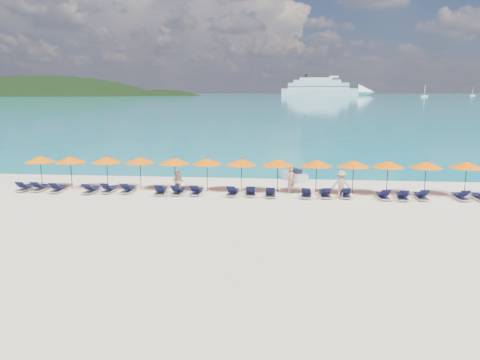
{
  "coord_description": "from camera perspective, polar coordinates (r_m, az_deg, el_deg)",
  "views": [
    {
      "loc": [
        2.78,
        -25.25,
        6.65
      ],
      "look_at": [
        0.0,
        3.0,
        1.2
      ],
      "focal_mm": 35.0,
      "sensor_mm": 36.0,
      "label": 1
    }
  ],
  "objects": [
    {
      "name": "umbrella_1",
      "position": [
        33.95,
        -19.98,
        2.37
      ],
      "size": [
        2.1,
        2.1,
        2.28
      ],
      "color": "black",
      "rests_on": "ground"
    },
    {
      "name": "umbrella_2",
      "position": [
        33.17,
        -15.96,
        2.42
      ],
      "size": [
        2.1,
        2.1,
        2.28
      ],
      "color": "black",
      "rests_on": "ground"
    },
    {
      "name": "lounger_11",
      "position": [
        29.76,
        3.71,
        -1.6
      ],
      "size": [
        0.68,
        1.72,
        0.66
      ],
      "rotation": [
        0.0,
        0.0,
        0.03
      ],
      "color": "silver",
      "rests_on": "ground"
    },
    {
      "name": "lounger_1",
      "position": [
        34.18,
        -23.19,
        -0.84
      ],
      "size": [
        0.62,
        1.7,
        0.66
      ],
      "rotation": [
        0.0,
        0.0,
        0.0
      ],
      "color": "silver",
      "rests_on": "ground"
    },
    {
      "name": "lounger_5",
      "position": [
        31.76,
        -13.47,
        -1.09
      ],
      "size": [
        0.69,
        1.73,
        0.66
      ],
      "rotation": [
        0.0,
        0.0,
        -0.04
      ],
      "color": "silver",
      "rests_on": "ground"
    },
    {
      "name": "lounger_10",
      "position": [
        30.04,
        1.3,
        -1.47
      ],
      "size": [
        0.74,
        1.74,
        0.66
      ],
      "rotation": [
        0.0,
        0.0,
        0.07
      ],
      "color": "silver",
      "rests_on": "ground"
    },
    {
      "name": "umbrella_8",
      "position": [
        30.74,
        9.33,
        2.06
      ],
      "size": [
        2.1,
        2.1,
        2.28
      ],
      "color": "black",
      "rests_on": "ground"
    },
    {
      "name": "umbrella_4",
      "position": [
        31.63,
        -7.98,
        2.34
      ],
      "size": [
        2.1,
        2.1,
        2.28
      ],
      "color": "black",
      "rests_on": "ground"
    },
    {
      "name": "lounger_12",
      "position": [
        29.78,
        8.09,
        -1.68
      ],
      "size": [
        0.77,
        1.75,
        0.66
      ],
      "rotation": [
        0.0,
        0.0,
        -0.09
      ],
      "color": "silver",
      "rests_on": "ground"
    },
    {
      "name": "cruise_ship",
      "position": [
        638.98,
        10.67,
        10.87
      ],
      "size": [
        120.91,
        34.98,
        33.25
      ],
      "rotation": [
        0.0,
        0.0,
        -0.14
      ],
      "color": "white",
      "rests_on": "ground"
    },
    {
      "name": "umbrella_12",
      "position": [
        32.89,
        25.92,
        1.67
      ],
      "size": [
        2.1,
        2.1,
        2.28
      ],
      "color": "black",
      "rests_on": "ground"
    },
    {
      "name": "lounger_18",
      "position": [
        31.91,
        25.29,
        -1.79
      ],
      "size": [
        0.72,
        1.73,
        0.66
      ],
      "rotation": [
        0.0,
        0.0,
        0.06
      ],
      "color": "silver",
      "rests_on": "ground"
    },
    {
      "name": "sailboat_near",
      "position": [
        514.45,
        21.58,
        9.53
      ],
      "size": [
        6.78,
        2.26,
        12.42
      ],
      "color": "white",
      "rests_on": "ground"
    },
    {
      "name": "umbrella_10",
      "position": [
        31.34,
        17.6,
        1.86
      ],
      "size": [
        2.1,
        2.1,
        2.28
      ],
      "color": "black",
      "rests_on": "ground"
    },
    {
      "name": "sea",
      "position": [
        685.29,
        5.47,
        10.27
      ],
      "size": [
        1600.0,
        1300.0,
        0.01
      ],
      "primitive_type": "cube",
      "color": "#1FA9B2",
      "rests_on": "ground"
    },
    {
      "name": "sailboat_far",
      "position": [
        641.88,
        26.48,
        9.26
      ],
      "size": [
        5.67,
        1.89,
        10.39
      ],
      "color": "white",
      "rests_on": "ground"
    },
    {
      "name": "lounger_6",
      "position": [
        30.76,
        -9.66,
        -1.33
      ],
      "size": [
        0.78,
        1.75,
        0.66
      ],
      "rotation": [
        0.0,
        0.0,
        0.1
      ],
      "color": "silver",
      "rests_on": "ground"
    },
    {
      "name": "umbrella_0",
      "position": [
        34.9,
        -23.18,
        2.36
      ],
      "size": [
        2.1,
        2.1,
        2.28
      ],
      "color": "black",
      "rests_on": "ground"
    },
    {
      "name": "lounger_14",
      "position": [
        30.23,
        12.69,
        -1.65
      ],
      "size": [
        0.65,
        1.71,
        0.66
      ],
      "rotation": [
        0.0,
        0.0,
        -0.02
      ],
      "color": "silver",
      "rests_on": "ground"
    },
    {
      "name": "lounger_3",
      "position": [
        32.26,
        -17.68,
        -1.12
      ],
      "size": [
        0.79,
        1.75,
        0.66
      ],
      "rotation": [
        0.0,
        0.0,
        -0.1
      ],
      "color": "silver",
      "rests_on": "ground"
    },
    {
      "name": "umbrella_5",
      "position": [
        31.15,
        -4.04,
        2.29
      ],
      "size": [
        2.1,
        2.1,
        2.28
      ],
      "color": "black",
      "rests_on": "ground"
    },
    {
      "name": "lounger_16",
      "position": [
        30.54,
        19.18,
        -1.87
      ],
      "size": [
        0.78,
        1.75,
        0.66
      ],
      "rotation": [
        0.0,
        0.0,
        -0.1
      ],
      "color": "silver",
      "rests_on": "ground"
    },
    {
      "name": "lounger_2",
      "position": [
        33.34,
        -21.3,
        -0.98
      ],
      "size": [
        0.63,
        1.7,
        0.66
      ],
      "rotation": [
        0.0,
        0.0,
        0.01
      ],
      "color": "silver",
      "rests_on": "ground"
    },
    {
      "name": "beachgoer_b",
      "position": [
        30.59,
        -7.56,
        -0.21
      ],
      "size": [
        0.87,
        0.6,
        1.65
      ],
      "primitive_type": "imported",
      "rotation": [
        0.0,
        0.0,
        -0.19
      ],
      "color": "tan",
      "rests_on": "ground"
    },
    {
      "name": "lounger_9",
      "position": [
        30.04,
        -0.89,
        -1.46
      ],
      "size": [
        0.76,
        1.74,
        0.66
      ],
      "rotation": [
        0.0,
        0.0,
        -0.08
      ],
      "color": "silver",
      "rests_on": "ground"
    },
    {
      "name": "umbrella_3",
      "position": [
        32.39,
        -12.1,
        2.4
      ],
      "size": [
        2.1,
        2.1,
        2.28
      ],
      "color": "black",
      "rests_on": "ground"
    },
    {
      "name": "umbrella_9",
      "position": [
        30.96,
        13.69,
        1.95
      ],
      "size": [
        2.1,
        2.1,
        2.28
      ],
      "color": "black",
      "rests_on": "ground"
    },
    {
      "name": "beachgoer_c",
      "position": [
        29.85,
        12.23,
        -0.53
      ],
      "size": [
        1.19,
        0.67,
        1.75
      ],
      "primitive_type": "imported",
      "rotation": [
        0.0,
        0.0,
        3.01
      ],
      "color": "tan",
      "rests_on": "ground"
    },
    {
      "name": "umbrella_7",
      "position": [
        30.68,
        4.61,
        2.15
      ],
      "size": [
        2.1,
        2.1,
        2.28
      ],
      "color": "black",
      "rests_on": "ground"
    },
    {
      "name": "jetski",
      "position": [
        35.33,
        6.64,
        0.54
      ],
      "size": [
        2.08,
        2.58,
        0.88
      ],
      "rotation": [
        0.0,
        0.0,
        0.56
      ],
      "color": "#B4B6D0",
      "rests_on": "ground"
    },
    {
      "name": "headland_small",
      "position": [
        606.3,
        -9.06,
        6.8
      ],
      "size": [
        162.0,
        126.0,
        85.5
      ],
      "color": "black",
      "rests_on": "ground"
    },
    {
      "name": "lounger_8",
      "position": [
        30.38,
        -5.3,
        -1.37
      ],
      "size": [
        0.74,
        1.74,
        0.66
      ],
      "rotation": [
        0.0,
        0.0,
        -0.07
      ],
      "color": "silver",
      "rests_on": "ground"
    },
    {
      "name": "headland_main",
      "position": [
        642.79,
        -22.64,
        6.06
      ],
      "size": [
        374.0,
        242.0,
        126.5
      ],
      "color": "black",
      "rests_on": "ground"
    },
    {
      "name": "lounger_13",
      "position": [
        29.99,
        10.32,
        -1.66
      ],
      "size": [
        0.72,
        1.73,
        0.66
      ],
      "rotation": [
        0.0,
        0.0,
        0.06
      ],
      "color": "silver",
      "rests_on": "ground"
    },
    {
      "name": "lounger_15",
      "position": [
        30.39,
        17.03,
        -1.8
      ],
      "size": [
        0.71,
        1.73,
        0.66
      ],
      "rotation": [
        0.0,
        0.0,
        0.06
      ],
      "color": "silver",
      "rests_on": "ground"
    },
    {
      "name": "lounger_17",
      "position": [
        31.07,
        21.2,
        -1.79
      ],
      "size": [
        0.64,
        1.71,
        0.66
      ],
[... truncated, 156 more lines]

